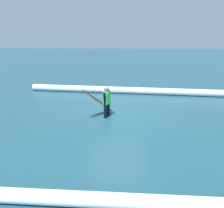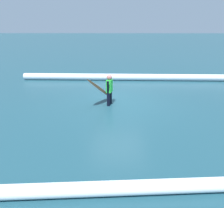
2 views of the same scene
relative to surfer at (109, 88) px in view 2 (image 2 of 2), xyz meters
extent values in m
plane|color=#1D4553|center=(-0.38, -0.35, -0.72)|extent=(169.56, 169.56, 0.00)
cylinder|color=black|center=(0.04, 0.14, -0.44)|extent=(0.14, 0.14, 0.57)
cylinder|color=black|center=(-0.04, -0.14, -0.44)|extent=(0.14, 0.14, 0.57)
cube|color=#2DD83F|center=(0.00, 0.00, 0.11)|extent=(0.28, 0.38, 0.52)
sphere|color=#A86865|center=(0.00, 0.00, 0.47)|extent=(0.22, 0.22, 0.22)
cylinder|color=black|center=(0.06, 0.21, 0.11)|extent=(0.09, 0.23, 0.57)
cylinder|color=black|center=(-0.06, -0.21, 0.11)|extent=(0.09, 0.11, 0.57)
ellipsoid|color=#E55926|center=(0.38, -0.10, -0.07)|extent=(1.16, 1.76, 1.34)
ellipsoid|color=blue|center=(0.38, -0.10, -0.07)|extent=(0.82, 1.36, 1.08)
cylinder|color=silver|center=(-2.02, -4.27, -0.52)|extent=(14.98, 0.65, 0.40)
cylinder|color=white|center=(-2.29, 5.00, -0.57)|extent=(21.44, 1.71, 0.30)
camera|label=1|loc=(-1.38, 8.51, 2.34)|focal=34.89mm
camera|label=2|loc=(-0.25, 8.49, 2.49)|focal=33.73mm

